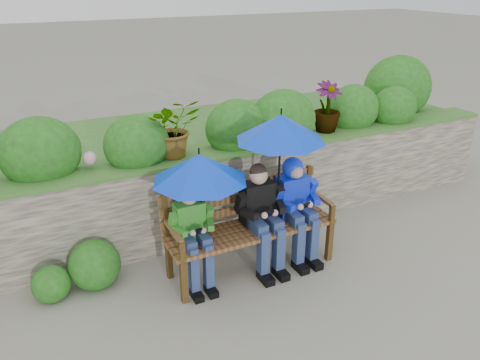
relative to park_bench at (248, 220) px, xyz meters
name	(u,v)px	position (x,y,z in m)	size (l,w,h in m)	color
ground	(244,264)	(-0.04, 0.01, -0.53)	(60.00, 60.00, 0.00)	gray
garden_backdrop	(190,161)	(-0.03, 1.62, 0.09)	(8.00, 2.86, 1.83)	#524D48
park_bench	(248,220)	(0.00, 0.00, 0.00)	(1.77, 0.52, 0.94)	#432E13
boy_left	(193,231)	(-0.63, -0.07, 0.07)	(0.43, 0.49, 1.04)	#31801E
boy_middle	(262,212)	(0.11, -0.08, 0.11)	(0.50, 0.58, 1.14)	black
boy_right	(296,200)	(0.53, -0.07, 0.15)	(0.49, 0.59, 1.13)	#2024B9
umbrella_left	(199,168)	(-0.52, -0.02, 0.69)	(0.92, 0.92, 0.71)	#0837E0
umbrella_right	(281,128)	(0.33, -0.04, 0.96)	(0.90, 0.90, 0.97)	#0837E0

